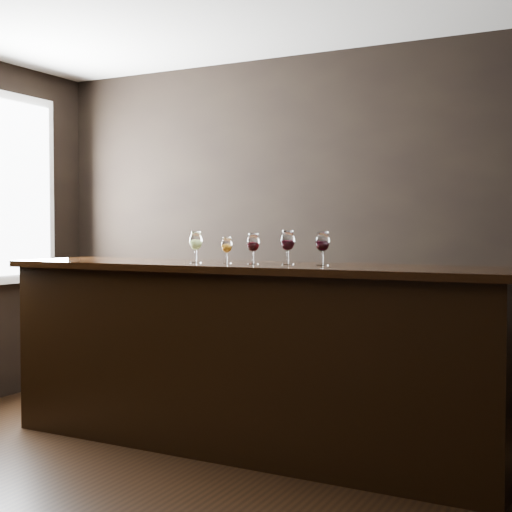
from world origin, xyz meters
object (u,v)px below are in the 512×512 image
at_px(glass_red_a, 253,243).
at_px(back_bar_shelf, 361,364).
at_px(glass_red_b, 288,241).
at_px(bar_counter, 248,360).
at_px(glass_red_c, 322,242).
at_px(glass_amber, 227,246).
at_px(glass_white, 196,241).

bearing_deg(glass_red_a, back_bar_shelf, 71.99).
distance_m(back_bar_shelf, glass_red_b, 1.37).
xyz_separation_m(bar_counter, glass_red_b, (0.26, 0.04, 0.76)).
bearing_deg(glass_red_c, glass_amber, -176.42).
relative_size(bar_counter, glass_red_b, 15.37).
distance_m(glass_white, glass_red_a, 0.42).
height_order(bar_counter, glass_red_c, glass_red_c).
relative_size(glass_red_a, glass_red_c, 0.94).
distance_m(bar_counter, glass_red_a, 0.75).
xyz_separation_m(bar_counter, back_bar_shelf, (0.41, 1.04, -0.17)).
distance_m(glass_white, glass_red_c, 0.87).
height_order(bar_counter, glass_white, glass_white).
bearing_deg(back_bar_shelf, glass_red_a, -108.01).
relative_size(back_bar_shelf, glass_amber, 13.23).
bearing_deg(glass_red_b, glass_red_a, -160.92).
bearing_deg(glass_red_b, glass_amber, -173.01).
distance_m(bar_counter, glass_red_c, 0.91).
bearing_deg(bar_counter, glass_red_c, 4.01).
height_order(glass_amber, glass_red_b, glass_red_b).
bearing_deg(glass_amber, glass_red_c, 3.58).
distance_m(bar_counter, back_bar_shelf, 1.13).
bearing_deg(glass_red_a, glass_red_b, 19.08).
relative_size(glass_amber, glass_red_a, 0.87).
bearing_deg(glass_amber, back_bar_shelf, 62.34).
relative_size(bar_counter, glass_red_a, 16.81).
relative_size(glass_red_b, glass_red_c, 1.03).
bearing_deg(back_bar_shelf, glass_red_c, -84.64).
xyz_separation_m(glass_red_b, glass_red_c, (0.24, -0.01, -0.00)).
bearing_deg(glass_red_b, back_bar_shelf, 81.92).
height_order(glass_amber, glass_red_c, glass_red_c).
distance_m(glass_red_a, glass_red_c, 0.45).
bearing_deg(glass_white, glass_red_b, 6.34).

